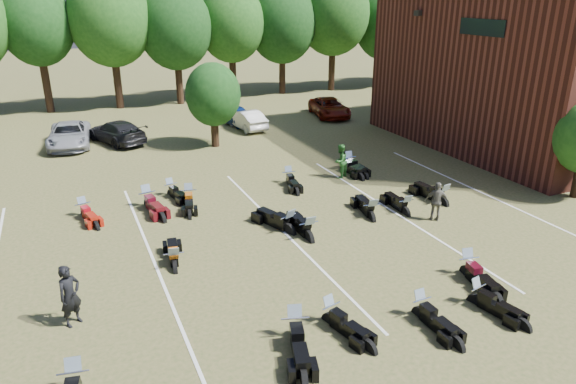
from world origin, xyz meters
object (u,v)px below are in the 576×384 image
motorcycle_3 (476,304)px  motorcycle_14 (148,207)px  car_4 (236,115)px  person_black (70,296)px  person_green (340,161)px  person_grey (437,201)px

motorcycle_3 → motorcycle_14: motorcycle_14 is taller
motorcycle_14 → car_4: bearing=47.6°
person_black → person_green: size_ratio=1.06×
person_green → motorcycle_3: bearing=51.7°
person_black → person_green: person_black is taller
person_black → person_green: bearing=-4.1°
person_black → motorcycle_3: 11.60m
person_grey → person_green: bearing=-42.6°
car_4 → person_grey: 18.81m
person_green → person_grey: 6.14m
person_grey → motorcycle_3: size_ratio=0.79×
person_green → motorcycle_3: person_green is taller
person_grey → motorcycle_14: person_grey is taller
person_grey → motorcycle_14: size_ratio=0.67×
person_green → person_grey: size_ratio=1.05×
person_grey → motorcycle_14: (-10.39, 6.14, -0.81)m
person_green → motorcycle_14: person_green is taller
car_4 → motorcycle_14: (-8.20, -12.54, -0.66)m
car_4 → person_green: person_green is taller
motorcycle_3 → motorcycle_14: 13.75m
car_4 → person_grey: person_grey is taller
car_4 → motorcycle_14: size_ratio=1.61×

